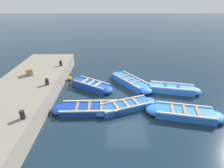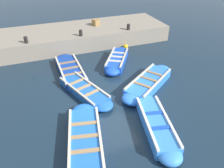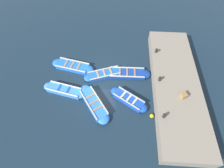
{
  "view_description": "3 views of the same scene",
  "coord_description": "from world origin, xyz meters",
  "px_view_note": "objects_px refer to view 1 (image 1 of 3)",
  "views": [
    {
      "loc": [
        -1.03,
        -8.6,
        5.26
      ],
      "look_at": [
        -0.92,
        0.95,
        0.5
      ],
      "focal_mm": 28.0,
      "sensor_mm": 36.0,
      "label": 1
    },
    {
      "loc": [
        7.42,
        -2.55,
        5.51
      ],
      "look_at": [
        0.13,
        0.18,
        0.42
      ],
      "focal_mm": 35.0,
      "sensor_mm": 36.0,
      "label": 2
    },
    {
      "loc": [
        -1.4,
        8.01,
        11.54
      ],
      "look_at": [
        -0.92,
        0.14,
        0.36
      ],
      "focal_mm": 28.0,
      "sensor_mm": 36.0,
      "label": 3
    }
  ],
  "objects_px": {
    "boat_tucked": "(126,106)",
    "boat_centre": "(91,85)",
    "boat_inner_gap": "(184,113)",
    "buoy_orange_near": "(78,85)",
    "bollard_mid_north": "(47,82)",
    "buoy_yellow_far": "(70,78)",
    "boat_broadside": "(172,89)",
    "boat_drifting": "(130,82)",
    "bollard_north": "(22,115)",
    "wooden_crate": "(29,72)",
    "boat_mid_row": "(89,109)",
    "bollard_mid_south": "(61,63)"
  },
  "relations": [
    {
      "from": "boat_tucked",
      "to": "boat_centre",
      "type": "bearing_deg",
      "value": 130.91
    },
    {
      "from": "boat_inner_gap",
      "to": "buoy_orange_near",
      "type": "xyz_separation_m",
      "value": [
        -5.73,
        3.27,
        -0.04
      ]
    },
    {
      "from": "bollard_mid_north",
      "to": "buoy_yellow_far",
      "type": "distance_m",
      "value": 2.83
    },
    {
      "from": "boat_inner_gap",
      "to": "boat_centre",
      "type": "height_order",
      "value": "boat_centre"
    },
    {
      "from": "boat_centre",
      "to": "bollard_mid_north",
      "type": "height_order",
      "value": "bollard_mid_north"
    },
    {
      "from": "boat_broadside",
      "to": "boat_drifting",
      "type": "distance_m",
      "value": 2.65
    },
    {
      "from": "boat_broadside",
      "to": "buoy_orange_near",
      "type": "height_order",
      "value": "boat_broadside"
    },
    {
      "from": "boat_tucked",
      "to": "bollard_mid_north",
      "type": "relative_size",
      "value": 10.05
    },
    {
      "from": "boat_centre",
      "to": "bollard_north",
      "type": "relative_size",
      "value": 8.71
    },
    {
      "from": "bollard_mid_north",
      "to": "wooden_crate",
      "type": "distance_m",
      "value": 2.04
    },
    {
      "from": "boat_mid_row",
      "to": "bollard_mid_south",
      "type": "distance_m",
      "value": 4.89
    },
    {
      "from": "wooden_crate",
      "to": "buoy_orange_near",
      "type": "distance_m",
      "value": 3.02
    },
    {
      "from": "bollard_mid_south",
      "to": "wooden_crate",
      "type": "relative_size",
      "value": 0.91
    },
    {
      "from": "boat_tucked",
      "to": "boat_broadside",
      "type": "bearing_deg",
      "value": 31.55
    },
    {
      "from": "boat_inner_gap",
      "to": "buoy_yellow_far",
      "type": "height_order",
      "value": "boat_inner_gap"
    },
    {
      "from": "boat_inner_gap",
      "to": "buoy_yellow_far",
      "type": "xyz_separation_m",
      "value": [
        -6.47,
        4.23,
        -0.03
      ]
    },
    {
      "from": "wooden_crate",
      "to": "buoy_yellow_far",
      "type": "xyz_separation_m",
      "value": [
        2.1,
        1.21,
        -1.01
      ]
    },
    {
      "from": "boat_drifting",
      "to": "bollard_mid_south",
      "type": "relative_size",
      "value": 10.13
    },
    {
      "from": "boat_mid_row",
      "to": "boat_tucked",
      "type": "xyz_separation_m",
      "value": [
        1.89,
        0.19,
        0.0
      ]
    },
    {
      "from": "boat_mid_row",
      "to": "boat_drifting",
      "type": "xyz_separation_m",
      "value": [
        2.41,
        3.04,
        0.05
      ]
    },
    {
      "from": "boat_mid_row",
      "to": "boat_inner_gap",
      "type": "bearing_deg",
      "value": -5.8
    },
    {
      "from": "boat_broadside",
      "to": "boat_drifting",
      "type": "height_order",
      "value": "boat_drifting"
    },
    {
      "from": "boat_drifting",
      "to": "boat_inner_gap",
      "type": "xyz_separation_m",
      "value": [
        2.27,
        -3.52,
        -0.02
      ]
    },
    {
      "from": "buoy_orange_near",
      "to": "boat_drifting",
      "type": "bearing_deg",
      "value": 4.1
    },
    {
      "from": "boat_centre",
      "to": "buoy_yellow_far",
      "type": "bearing_deg",
      "value": 143.57
    },
    {
      "from": "boat_centre",
      "to": "buoy_orange_near",
      "type": "height_order",
      "value": "boat_centre"
    },
    {
      "from": "boat_drifting",
      "to": "bollard_north",
      "type": "distance_m",
      "value": 6.88
    },
    {
      "from": "boat_tucked",
      "to": "boat_centre",
      "type": "xyz_separation_m",
      "value": [
        -2.03,
        2.35,
        0.05
      ]
    },
    {
      "from": "boat_tucked",
      "to": "boat_inner_gap",
      "type": "bearing_deg",
      "value": -13.51
    },
    {
      "from": "boat_broadside",
      "to": "boat_inner_gap",
      "type": "xyz_separation_m",
      "value": [
        -0.17,
        -2.49,
        -0.02
      ]
    },
    {
      "from": "wooden_crate",
      "to": "buoy_yellow_far",
      "type": "height_order",
      "value": "wooden_crate"
    },
    {
      "from": "boat_centre",
      "to": "bollard_mid_north",
      "type": "xyz_separation_m",
      "value": [
        -2.24,
        -1.36,
        0.93
      ]
    },
    {
      "from": "buoy_orange_near",
      "to": "boat_broadside",
      "type": "bearing_deg",
      "value": -7.5
    },
    {
      "from": "boat_tucked",
      "to": "bollard_mid_north",
      "type": "distance_m",
      "value": 4.49
    },
    {
      "from": "boat_inner_gap",
      "to": "buoy_yellow_far",
      "type": "bearing_deg",
      "value": 146.81
    },
    {
      "from": "bollard_mid_south",
      "to": "bollard_mid_north",
      "type": "bearing_deg",
      "value": -90.0
    },
    {
      "from": "boat_broadside",
      "to": "buoy_orange_near",
      "type": "bearing_deg",
      "value": 172.5
    },
    {
      "from": "buoy_yellow_far",
      "to": "boat_mid_row",
      "type": "bearing_deg",
      "value": -64.53
    },
    {
      "from": "boat_drifting",
      "to": "boat_centre",
      "type": "relative_size",
      "value": 1.16
    },
    {
      "from": "boat_drifting",
      "to": "bollard_north",
      "type": "bearing_deg",
      "value": -134.66
    },
    {
      "from": "boat_broadside",
      "to": "boat_mid_row",
      "type": "xyz_separation_m",
      "value": [
        -4.85,
        -2.01,
        -0.05
      ]
    },
    {
      "from": "boat_tucked",
      "to": "bollard_north",
      "type": "xyz_separation_m",
      "value": [
        -4.27,
        -2.0,
        0.98
      ]
    },
    {
      "from": "boat_broadside",
      "to": "boat_centre",
      "type": "bearing_deg",
      "value": 173.98
    },
    {
      "from": "boat_broadside",
      "to": "wooden_crate",
      "type": "distance_m",
      "value": 8.81
    },
    {
      "from": "buoy_orange_near",
      "to": "boat_tucked",
      "type": "bearing_deg",
      "value": -41.39
    },
    {
      "from": "boat_mid_row",
      "to": "buoy_yellow_far",
      "type": "bearing_deg",
      "value": 115.47
    },
    {
      "from": "boat_centre",
      "to": "buoy_orange_near",
      "type": "bearing_deg",
      "value": 164.62
    },
    {
      "from": "boat_drifting",
      "to": "buoy_orange_near",
      "type": "bearing_deg",
      "value": -175.9
    },
    {
      "from": "wooden_crate",
      "to": "buoy_orange_near",
      "type": "height_order",
      "value": "wooden_crate"
    },
    {
      "from": "bollard_mid_south",
      "to": "buoy_yellow_far",
      "type": "distance_m",
      "value": 1.22
    }
  ]
}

